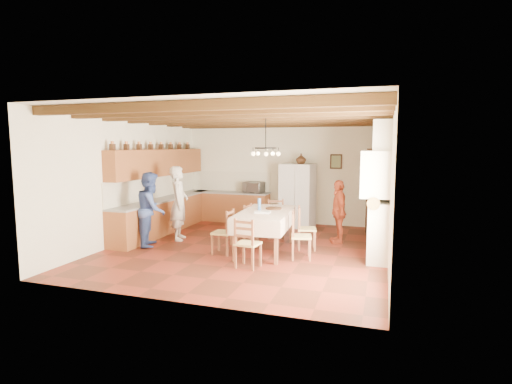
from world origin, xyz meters
TOP-DOWN VIEW (x-y plane):
  - floor at (0.00, 0.00)m, footprint 6.00×6.50m
  - ceiling at (0.00, 0.00)m, footprint 6.00×6.50m
  - wall_back at (0.00, 3.26)m, footprint 6.00×0.02m
  - wall_front at (0.00, -3.26)m, footprint 6.00×0.02m
  - wall_left at (-3.01, 0.00)m, footprint 0.02×6.50m
  - wall_right at (3.01, 0.00)m, footprint 0.02×6.50m
  - ceiling_beams at (0.00, 0.00)m, footprint 6.00×6.30m
  - lower_cabinets_left at (-2.70, 1.05)m, footprint 0.60×4.30m
  - lower_cabinets_back at (-1.55, 2.95)m, footprint 2.30×0.60m
  - countertop_left at (-2.70, 1.05)m, footprint 0.62×4.30m
  - countertop_back at (-1.55, 2.95)m, footprint 2.34×0.62m
  - backsplash_left at (-2.98, 1.05)m, footprint 0.03×4.30m
  - backsplash_back at (-1.55, 3.23)m, footprint 2.30×0.03m
  - upper_cabinets at (-2.83, 1.05)m, footprint 0.35×4.20m
  - fireplace at (2.72, 0.20)m, footprint 0.56×1.60m
  - wall_picture at (1.55, 3.23)m, footprint 0.34×0.03m
  - refrigerator at (0.55, 2.75)m, footprint 0.97×0.82m
  - hutch at (2.75, 2.13)m, footprint 0.68×1.28m
  - dining_table at (0.45, -0.11)m, footprint 1.17×2.10m
  - chandelier at (0.45, -0.11)m, footprint 0.47×0.47m
  - chair_left_near at (-0.36, -0.59)m, footprint 0.40×0.42m
  - chair_left_far at (-0.27, 0.32)m, footprint 0.44×0.46m
  - chair_right_near at (1.31, -0.43)m, footprint 0.48×0.50m
  - chair_right_far at (1.27, 0.35)m, footprint 0.49×0.50m
  - chair_end_near at (0.47, -1.33)m, footprint 0.47×0.45m
  - chair_end_far at (0.33, 1.19)m, footprint 0.52×0.51m
  - person_man at (-1.88, 0.30)m, footprint 0.63×0.77m
  - person_woman_blue at (-2.20, -0.42)m, footprint 0.91×1.01m
  - person_woman_red at (1.87, 1.20)m, footprint 0.61×0.95m
  - microwave at (-0.83, 2.95)m, footprint 0.65×0.50m
  - fridge_vase at (0.64, 2.75)m, footprint 0.34×0.34m

SIDE VIEW (x-z plane):
  - floor at x=0.00m, z-range -0.02..0.00m
  - lower_cabinets_left at x=-2.70m, z-range 0.00..0.86m
  - lower_cabinets_back at x=-1.55m, z-range 0.00..0.86m
  - chair_left_near at x=-0.36m, z-range 0.00..0.96m
  - chair_left_far at x=-0.27m, z-range 0.00..0.96m
  - chair_right_near at x=1.31m, z-range 0.00..0.96m
  - chair_right_far at x=1.27m, z-range 0.00..0.96m
  - chair_end_near at x=0.47m, z-range 0.00..0.96m
  - chair_end_far at x=0.33m, z-range 0.00..0.96m
  - person_woman_red at x=1.87m, z-range 0.00..1.50m
  - dining_table at x=0.45m, z-range 0.36..1.25m
  - person_woman_blue at x=-2.20m, z-range 0.00..1.71m
  - countertop_left at x=-2.70m, z-range 0.86..0.90m
  - countertop_back at x=-1.55m, z-range 0.86..0.90m
  - refrigerator at x=0.55m, z-range 0.00..1.79m
  - person_man at x=-1.88m, z-range 0.00..1.81m
  - microwave at x=-0.83m, z-range 0.90..1.22m
  - hutch at x=2.75m, z-range 0.00..2.22m
  - backsplash_left at x=-2.98m, z-range 0.90..1.50m
  - backsplash_back at x=-1.55m, z-range 0.90..1.50m
  - fireplace at x=2.72m, z-range 0.00..2.80m
  - wall_back at x=0.00m, z-range 0.00..3.00m
  - wall_front at x=0.00m, z-range 0.00..3.00m
  - wall_left at x=-3.01m, z-range 0.00..3.00m
  - wall_right at x=3.01m, z-range 0.00..3.00m
  - upper_cabinets at x=-2.83m, z-range 1.50..2.20m
  - wall_picture at x=1.55m, z-range 1.64..2.06m
  - fridge_vase at x=0.64m, z-range 1.79..2.08m
  - chandelier at x=0.45m, z-range 2.23..2.27m
  - ceiling_beams at x=0.00m, z-range 2.83..2.99m
  - ceiling at x=0.00m, z-range 3.00..3.02m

